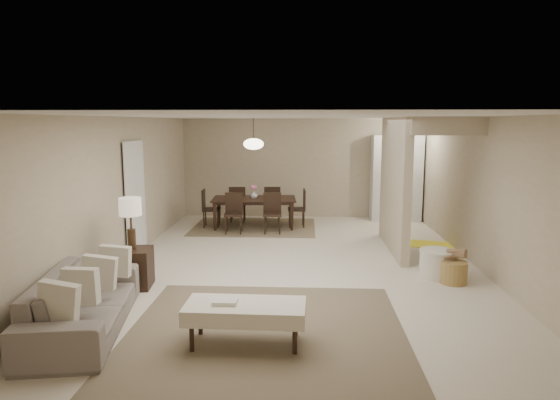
# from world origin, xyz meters

# --- Properties ---
(floor) EXTENTS (9.00, 9.00, 0.00)m
(floor) POSITION_xyz_m (0.00, 0.00, 0.00)
(floor) COLOR beige
(floor) RESTS_ON ground
(ceiling) EXTENTS (9.00, 9.00, 0.00)m
(ceiling) POSITION_xyz_m (0.00, 0.00, 2.50)
(ceiling) COLOR white
(ceiling) RESTS_ON back_wall
(back_wall) EXTENTS (6.00, 0.00, 6.00)m
(back_wall) POSITION_xyz_m (0.00, 4.50, 1.25)
(back_wall) COLOR tan
(back_wall) RESTS_ON floor
(left_wall) EXTENTS (0.00, 9.00, 9.00)m
(left_wall) POSITION_xyz_m (-3.00, 0.00, 1.25)
(left_wall) COLOR tan
(left_wall) RESTS_ON floor
(right_wall) EXTENTS (0.00, 9.00, 9.00)m
(right_wall) POSITION_xyz_m (3.00, 0.00, 1.25)
(right_wall) COLOR tan
(right_wall) RESTS_ON floor
(partition) EXTENTS (0.15, 2.50, 2.50)m
(partition) POSITION_xyz_m (1.80, 1.25, 1.25)
(partition) COLOR tan
(partition) RESTS_ON floor
(doorway) EXTENTS (0.04, 0.90, 2.04)m
(doorway) POSITION_xyz_m (-2.97, 0.60, 1.02)
(doorway) COLOR black
(doorway) RESTS_ON floor
(pantry_cabinet) EXTENTS (1.20, 0.55, 2.10)m
(pantry_cabinet) POSITION_xyz_m (2.35, 4.15, 1.05)
(pantry_cabinet) COLOR white
(pantry_cabinet) RESTS_ON floor
(flush_light) EXTENTS (0.44, 0.44, 0.05)m
(flush_light) POSITION_xyz_m (2.30, 3.20, 2.46)
(flush_light) COLOR white
(flush_light) RESTS_ON ceiling
(living_rug) EXTENTS (3.20, 3.20, 0.01)m
(living_rug) POSITION_xyz_m (-0.32, -2.74, 0.01)
(living_rug) COLOR brown
(living_rug) RESTS_ON floor
(sofa) EXTENTS (2.41, 1.27, 0.67)m
(sofa) POSITION_xyz_m (-2.45, -2.74, 0.34)
(sofa) COLOR gray
(sofa) RESTS_ON floor
(ottoman_bench) EXTENTS (1.32, 0.62, 0.47)m
(ottoman_bench) POSITION_xyz_m (-0.52, -3.04, 0.38)
(ottoman_bench) COLOR white
(ottoman_bench) RESTS_ON living_rug
(side_table) EXTENTS (0.57, 0.57, 0.57)m
(side_table) POSITION_xyz_m (-2.40, -1.21, 0.29)
(side_table) COLOR black
(side_table) RESTS_ON floor
(table_lamp) EXTENTS (0.32, 0.32, 0.76)m
(table_lamp) POSITION_xyz_m (-2.40, -1.21, 1.14)
(table_lamp) COLOR #422F1C
(table_lamp) RESTS_ON side_table
(round_pouf) EXTENTS (0.56, 0.56, 0.44)m
(round_pouf) POSITION_xyz_m (2.19, -0.51, 0.22)
(round_pouf) COLOR white
(round_pouf) RESTS_ON floor
(wicker_basket) EXTENTS (0.48, 0.48, 0.34)m
(wicker_basket) POSITION_xyz_m (2.37, -0.79, 0.17)
(wicker_basket) COLOR olive
(wicker_basket) RESTS_ON floor
(dining_rug) EXTENTS (2.80, 2.10, 0.01)m
(dining_rug) POSITION_xyz_m (-1.06, 3.11, 0.01)
(dining_rug) COLOR #786A4A
(dining_rug) RESTS_ON floor
(dining_table) EXTENTS (1.98, 1.19, 0.67)m
(dining_table) POSITION_xyz_m (-1.06, 3.11, 0.34)
(dining_table) COLOR black
(dining_table) RESTS_ON dining_rug
(dining_chairs) EXTENTS (2.38, 1.78, 0.88)m
(dining_chairs) POSITION_xyz_m (-1.06, 3.11, 0.44)
(dining_chairs) COLOR black
(dining_chairs) RESTS_ON dining_rug
(vase) EXTENTS (0.22, 0.22, 0.17)m
(vase) POSITION_xyz_m (-1.06, 3.11, 0.76)
(vase) COLOR white
(vase) RESTS_ON dining_table
(yellow_mat) EXTENTS (1.10, 0.81, 0.01)m
(yellow_mat) POSITION_xyz_m (2.70, 1.60, 0.01)
(yellow_mat) COLOR #FFF228
(yellow_mat) RESTS_ON floor
(pendant_light) EXTENTS (0.46, 0.46, 0.71)m
(pendant_light) POSITION_xyz_m (-1.06, 3.11, 1.92)
(pendant_light) COLOR #422F1C
(pendant_light) RESTS_ON ceiling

